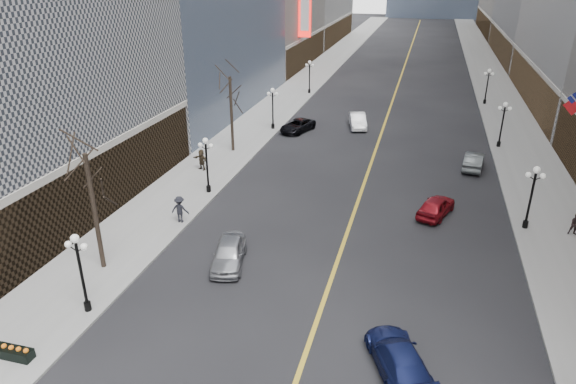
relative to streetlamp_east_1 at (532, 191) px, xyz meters
The scene contains 22 objects.
sidewalk_east 40.16m from the streetlamp_east_1, 86.85° to the left, with size 6.00×230.00×0.15m, color gray.
sidewalk_west 47.68m from the streetlamp_east_1, 122.82° to the left, with size 6.00×230.00×0.15m, color gray.
lane_line 51.45m from the streetlamp_east_1, 103.28° to the left, with size 0.25×200.00×0.02m, color gold.
streetlamp_east_1 is the anchor object (origin of this frame).
streetlamp_east_2 18.00m from the streetlamp_east_1, 90.00° to the left, with size 1.26×0.44×4.52m.
streetlamp_east_3 36.00m from the streetlamp_east_1, 90.00° to the left, with size 1.26×0.44×4.52m.
streetlamp_west_0 28.51m from the streetlamp_east_1, 145.86° to the right, with size 1.26×0.44×4.52m.
streetlamp_west_1 23.60m from the streetlamp_east_1, behind, with size 1.26×0.44×4.52m.
streetlamp_west_2 29.68m from the streetlamp_east_1, 142.67° to the left, with size 1.26×0.44×4.52m.
streetlamp_west_3 43.05m from the streetlamp_east_1, 123.25° to the left, with size 1.26×0.44×4.52m.
tree_west_near 28.20m from the streetlamp_east_1, 154.62° to the right, with size 3.60×3.60×7.92m.
tree_west_far 27.41m from the streetlamp_east_1, 158.43° to the left, with size 3.60×3.60×7.92m.
planter_west 31.95m from the streetlamp_east_1, 141.12° to the right, with size 2.00×0.60×0.67m.
car_nb_near 20.63m from the streetlamp_east_1, 152.26° to the right, with size 1.84×4.57×1.56m, color #A1A4A9.
car_nb_mid 25.98m from the streetlamp_east_1, 124.47° to the left, with size 1.67×4.78×1.57m, color white.
car_nb_far 27.64m from the streetlamp_east_1, 139.02° to the left, with size 2.21×4.79×1.33m, color black.
car_sb_near 17.89m from the streetlamp_east_1, 115.12° to the right, with size 2.03×4.99×1.45m, color #121A47.
car_sb_mid 6.42m from the streetlamp_east_1, behind, with size 1.74×4.32×1.47m, color maroon.
car_sb_far 11.82m from the streetlamp_east_1, 103.94° to the left, with size 1.57×4.51×1.49m, color #494E50.
ped_east_walk 3.62m from the streetlamp_east_1, ahead, with size 0.75×0.41×1.54m, color black.
ped_west_walk 24.09m from the streetlamp_east_1, 166.95° to the right, with size 1.26×0.52×1.95m, color black.
ped_west_far 26.54m from the streetlamp_east_1, behind, with size 1.72×0.49×1.85m, color #32281B.
Camera 1 is at (4.16, -4.67, 16.80)m, focal length 32.00 mm.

